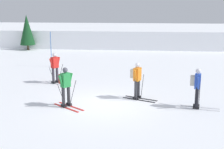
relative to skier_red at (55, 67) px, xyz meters
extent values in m
plane|color=white|center=(3.12, -3.38, -0.92)|extent=(120.00, 120.00, 0.00)
cube|color=white|center=(3.12, 16.46, -0.03)|extent=(80.00, 7.28, 1.77)
cube|color=silver|center=(0.19, 0.04, -0.91)|extent=(1.40, 0.94, 0.02)
cube|color=silver|center=(0.04, -0.19, -0.91)|extent=(1.40, 0.94, 0.02)
cube|color=black|center=(0.07, 0.12, -0.85)|extent=(0.28, 0.24, 0.10)
cube|color=black|center=(-0.08, -0.11, -0.85)|extent=(0.28, 0.24, 0.10)
cylinder|color=#38333D|center=(0.07, 0.12, -0.37)|extent=(0.14, 0.14, 0.85)
cylinder|color=#38333D|center=(-0.08, -0.11, -0.37)|extent=(0.14, 0.14, 0.85)
cube|color=red|center=(-0.01, 0.01, 0.25)|extent=(0.41, 0.45, 0.60)
cylinder|color=red|center=(0.14, 0.20, 0.24)|extent=(0.21, 0.26, 0.55)
cylinder|color=red|center=(-0.13, -0.22, 0.24)|extent=(0.21, 0.26, 0.55)
sphere|color=silver|center=(-0.01, 0.01, 0.68)|extent=(0.22, 0.22, 0.22)
cylinder|color=#38383D|center=(0.24, 0.20, -0.42)|extent=(0.24, 0.35, 1.01)
cylinder|color=#38383D|center=(-0.09, -0.30, -0.42)|extent=(0.24, 0.35, 1.01)
cube|color=silver|center=(7.25, -3.43, -0.91)|extent=(1.59, 0.41, 0.02)
cube|color=silver|center=(7.19, -3.70, -0.91)|extent=(1.59, 0.41, 0.02)
cube|color=black|center=(7.10, -3.40, -0.85)|extent=(0.28, 0.17, 0.10)
cube|color=black|center=(7.05, -3.67, -0.85)|extent=(0.28, 0.17, 0.10)
cylinder|color=black|center=(7.10, -3.40, -0.37)|extent=(0.14, 0.14, 0.85)
cylinder|color=black|center=(7.05, -3.67, -0.37)|extent=(0.14, 0.14, 0.85)
cube|color=#284CB7|center=(7.07, -3.53, 0.25)|extent=(0.31, 0.42, 0.60)
cylinder|color=#284CB7|center=(7.14, -3.29, 0.24)|extent=(0.14, 0.27, 0.55)
cylinder|color=#284CB7|center=(7.04, -3.78, 0.24)|extent=(0.14, 0.27, 0.55)
sphere|color=silver|center=(7.07, -3.53, 0.68)|extent=(0.22, 0.22, 0.22)
cylinder|color=#38383D|center=(7.24, -3.24, -0.32)|extent=(0.10, 0.36, 1.19)
cylinder|color=#38383D|center=(7.11, -3.87, -0.32)|extent=(0.10, 0.36, 1.19)
cube|color=#B7B2A3|center=(6.87, -3.49, 0.27)|extent=(0.23, 0.31, 0.40)
cube|color=black|center=(4.76, -2.41, -0.91)|extent=(1.50, 0.73, 0.02)
cube|color=black|center=(4.64, -2.67, -0.91)|extent=(1.50, 0.73, 0.02)
cube|color=black|center=(4.62, -2.35, -0.85)|extent=(0.29, 0.22, 0.10)
cube|color=black|center=(4.50, -2.61, -0.85)|extent=(0.29, 0.22, 0.10)
cylinder|color=#2D2D33|center=(4.62, -2.35, -0.37)|extent=(0.14, 0.14, 0.85)
cylinder|color=#2D2D33|center=(4.50, -2.61, -0.37)|extent=(0.14, 0.14, 0.85)
cube|color=orange|center=(4.56, -2.48, 0.25)|extent=(0.37, 0.44, 0.60)
cylinder|color=orange|center=(4.68, -2.26, 0.24)|extent=(0.19, 0.27, 0.55)
cylinder|color=orange|center=(4.48, -2.71, 0.24)|extent=(0.19, 0.27, 0.55)
sphere|color=silver|center=(4.56, -2.48, 0.68)|extent=(0.22, 0.22, 0.22)
cylinder|color=#38383D|center=(4.80, -2.20, -0.38)|extent=(0.14, 0.28, 1.08)
cylinder|color=#38383D|center=(4.51, -2.84, -0.38)|extent=(0.14, 0.28, 1.08)
cube|color=#B7B2A3|center=(4.37, -2.39, 0.27)|extent=(0.28, 0.33, 0.40)
cube|color=red|center=(1.78, -3.85, -0.91)|extent=(1.32, 1.05, 0.02)
cube|color=red|center=(1.60, -4.07, -0.91)|extent=(1.32, 1.05, 0.02)
cube|color=black|center=(1.66, -3.76, -0.85)|extent=(0.28, 0.25, 0.10)
cube|color=black|center=(1.49, -3.98, -0.85)|extent=(0.28, 0.25, 0.10)
cylinder|color=#2D2D33|center=(1.66, -3.76, -0.37)|extent=(0.14, 0.14, 0.85)
cylinder|color=#2D2D33|center=(1.49, -3.98, -0.37)|extent=(0.14, 0.14, 0.85)
cube|color=#23843D|center=(1.57, -3.87, 0.25)|extent=(0.42, 0.45, 0.60)
cylinder|color=#23843D|center=(1.74, -3.69, 0.24)|extent=(0.23, 0.26, 0.55)
cylinder|color=#23843D|center=(1.43, -4.08, 0.24)|extent=(0.23, 0.26, 0.55)
sphere|color=#4C4C56|center=(1.57, -3.87, 0.68)|extent=(0.22, 0.22, 0.22)
cylinder|color=#38383D|center=(1.83, -3.70, -0.37)|extent=(0.27, 0.35, 1.10)
cylinder|color=#38383D|center=(1.47, -4.16, -0.37)|extent=(0.27, 0.35, 1.10)
cube|color=maroon|center=(1.40, -3.74, 0.27)|extent=(0.31, 0.33, 0.40)
cylinder|color=#1E56AD|center=(-1.56, 4.50, 0.31)|extent=(0.04, 0.04, 2.45)
cylinder|color=#513823|center=(-6.18, 12.22, -0.66)|extent=(0.17, 0.17, 0.50)
cone|color=#14421E|center=(-6.18, 12.22, 1.01)|extent=(1.43, 1.43, 2.84)
camera|label=1|loc=(4.76, -16.12, 3.36)|focal=49.17mm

